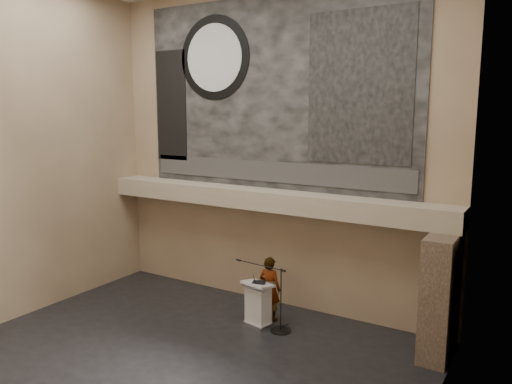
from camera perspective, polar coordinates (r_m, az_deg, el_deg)
The scene contains 19 objects.
floor at distance 11.33m, azimuth -8.96°, elevation -18.53°, with size 10.00×10.00×0.00m, color black.
wall_back at distance 13.34m, azimuth 1.80°, elevation 4.93°, with size 10.00×0.02×8.50m, color #866D55.
wall_left at distance 13.88m, azimuth -25.40°, elevation 4.21°, with size 0.02×8.00×8.50m, color #866D55.
wall_right at distance 7.79m, azimuth 19.41°, elevation 1.22°, with size 0.02×8.00×8.50m, color #866D55.
soffit at distance 13.16m, azimuth 0.91°, elevation -0.83°, with size 10.00×0.80×0.50m, color #9F937B.
sprinkler_left at distance 14.04m, azimuth -4.82°, elevation -1.38°, with size 0.04×0.04×0.06m, color #B2893D.
sprinkler_right at distance 12.33m, azimuth 8.42°, elevation -2.96°, with size 0.04×0.04×0.06m, color #B2893D.
banner at distance 13.28m, azimuth 1.77°, elevation 11.17°, with size 8.00×0.05×5.00m, color black.
banner_text_strip at distance 13.34m, azimuth 1.64°, elevation 2.34°, with size 7.76×0.02×0.55m, color #303030.
banner_clock_rim at distance 14.29m, azimuth -4.79°, elevation 15.04°, with size 2.30×2.30×0.02m, color black.
banner_clock_face at distance 14.28m, azimuth -4.84°, elevation 15.04°, with size 1.84×1.84×0.02m, color silver.
banner_building_print at distance 12.23m, azimuth 11.69°, elevation 11.61°, with size 2.60×0.02×3.60m, color black.
banner_brick_print at distance 15.22m, azimuth -9.65°, elevation 9.69°, with size 1.10×0.02×3.20m, color black.
stone_pier at distance 11.56m, azimuth 20.30°, elevation -11.11°, with size 0.60×1.40×2.70m, color #44352A.
lectern at distance 12.61m, azimuth 0.24°, elevation -12.66°, with size 0.81×0.64×1.13m.
binder at distance 12.37m, azimuth 0.33°, elevation -10.31°, with size 0.31×0.25×0.04m, color black.
papers at distance 12.47m, azimuth -0.20°, elevation -10.21°, with size 0.19×0.27×0.01m, color white.
speaker_person at distance 12.82m, azimuth 1.58°, elevation -10.97°, with size 0.60×0.39×1.65m, color silver.
mic_stand at distance 12.46m, azimuth 2.63°, elevation -14.45°, with size 1.63×0.52×1.57m.
Camera 1 is at (6.60, -7.55, 5.28)m, focal length 35.00 mm.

